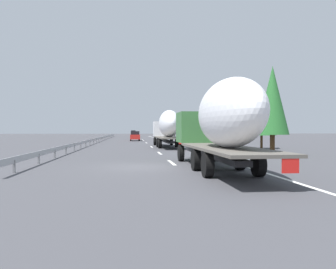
{
  "coord_description": "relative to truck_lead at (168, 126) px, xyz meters",
  "views": [
    {
      "loc": [
        -17.76,
        0.68,
        1.97
      ],
      "look_at": [
        12.24,
        -2.75,
        1.57
      ],
      "focal_mm": 35.22,
      "sensor_mm": 36.0,
      "label": 1
    }
  ],
  "objects": [
    {
      "name": "road_sign",
      "position": [
        17.93,
        -3.1,
        -0.33
      ],
      "size": [
        0.1,
        0.9,
        2.99
      ],
      "color": "gray",
      "rests_on": "ground_plane"
    },
    {
      "name": "lane_stripe_8",
      "position": [
        56.96,
        1.8,
        -2.4
      ],
      "size": [
        3.2,
        0.2,
        0.01
      ],
      "primitive_type": "cube",
      "color": "white",
      "rests_on": "ground_plane"
    },
    {
      "name": "truck_trailing",
      "position": [
        -22.32,
        -0.0,
        0.01
      ],
      "size": [
        13.42,
        2.55,
        4.21
      ],
      "color": "#387038",
      "rests_on": "ground_plane"
    },
    {
      "name": "tree_0",
      "position": [
        -12.93,
        -6.85,
        1.89
      ],
      "size": [
        2.55,
        2.55,
        7.03
      ],
      "color": "#472D19",
      "rests_on": "ground_plane"
    },
    {
      "name": "lane_stripe_1",
      "position": [
        -9.71,
        1.8,
        -2.4
      ],
      "size": [
        3.2,
        0.2,
        0.01
      ],
      "primitive_type": "cube",
      "color": "white",
      "rests_on": "ground_plane"
    },
    {
      "name": "lane_stripe_4",
      "position": [
        25.08,
        1.8,
        -2.4
      ],
      "size": [
        3.2,
        0.2,
        0.01
      ],
      "primitive_type": "cube",
      "color": "white",
      "rests_on": "ground_plane"
    },
    {
      "name": "tree_4",
      "position": [
        -2.78,
        -7.34,
        1.75
      ],
      "size": [
        2.78,
        2.78,
        6.44
      ],
      "color": "#472D19",
      "rests_on": "ground_plane"
    },
    {
      "name": "tree_3",
      "position": [
        51.28,
        -7.58,
        1.44
      ],
      "size": [
        3.31,
        3.31,
        6.39
      ],
      "color": "#472D19",
      "rests_on": "ground_plane"
    },
    {
      "name": "tree_1",
      "position": [
        18.04,
        -9.09,
        1.11
      ],
      "size": [
        3.15,
        3.15,
        5.68
      ],
      "color": "#472D19",
      "rests_on": "ground_plane"
    },
    {
      "name": "lane_stripe_0",
      "position": [
        -17.99,
        1.8,
        -2.4
      ],
      "size": [
        3.2,
        0.2,
        0.01
      ],
      "primitive_type": "cube",
      "color": "white",
      "rests_on": "ground_plane"
    },
    {
      "name": "car_red_compact",
      "position": [
        23.5,
        3.44,
        -1.49
      ],
      "size": [
        4.48,
        1.8,
        1.8
      ],
      "color": "red",
      "rests_on": "ground_plane"
    },
    {
      "name": "guardrail_median",
      "position": [
        23.01,
        9.6,
        -1.83
      ],
      "size": [
        94.0,
        0.1,
        0.76
      ],
      "color": "#9EA0A5",
      "rests_on": "ground_plane"
    },
    {
      "name": "ground_plane",
      "position": [
        20.01,
        3.6,
        -2.41
      ],
      "size": [
        260.0,
        260.0,
        0.0
      ],
      "primitive_type": "plane",
      "color": "#424247"
    },
    {
      "name": "lane_stripe_7",
      "position": [
        54.83,
        1.8,
        -2.4
      ],
      "size": [
        3.2,
        0.2,
        0.01
      ],
      "primitive_type": "cube",
      "color": "white",
      "rests_on": "ground_plane"
    },
    {
      "name": "lane_stripe_3",
      "position": [
        13.47,
        1.8,
        -2.4
      ],
      "size": [
        3.2,
        0.2,
        0.01
      ],
      "primitive_type": "cube",
      "color": "white",
      "rests_on": "ground_plane"
    },
    {
      "name": "lane_stripe_2",
      "position": [
        1.06,
        1.8,
        -2.4
      ],
      "size": [
        3.2,
        0.2,
        0.01
      ],
      "primitive_type": "cube",
      "color": "white",
      "rests_on": "ground_plane"
    },
    {
      "name": "lane_stripe_6",
      "position": [
        30.83,
        1.8,
        -2.4
      ],
      "size": [
        3.2,
        0.2,
        0.01
      ],
      "primitive_type": "cube",
      "color": "white",
      "rests_on": "ground_plane"
    },
    {
      "name": "tree_2",
      "position": [
        12.55,
        -9.27,
        1.67
      ],
      "size": [
        3.69,
        3.69,
        6.19
      ],
      "color": "#472D19",
      "rests_on": "ground_plane"
    },
    {
      "name": "edge_line_right",
      "position": [
        25.01,
        -1.9,
        -2.4
      ],
      "size": [
        110.0,
        0.2,
        0.01
      ],
      "primitive_type": "cube",
      "color": "white",
      "rests_on": "ground_plane"
    },
    {
      "name": "truck_lead",
      "position": [
        0.0,
        0.0,
        0.0
      ],
      "size": [
        13.92,
        2.55,
        4.2
      ],
      "color": "silver",
      "rests_on": "ground_plane"
    },
    {
      "name": "car_silver_hatch",
      "position": [
        74.53,
        3.3,
        -1.45
      ],
      "size": [
        4.57,
        1.75,
        1.92
      ],
      "color": "#ADB2B7",
      "rests_on": "ground_plane"
    },
    {
      "name": "lane_stripe_5",
      "position": [
        28.94,
        1.8,
        -2.4
      ],
      "size": [
        3.2,
        0.2,
        0.01
      ],
      "primitive_type": "cube",
      "color": "white",
      "rests_on": "ground_plane"
    },
    {
      "name": "tree_5",
      "position": [
        -4.12,
        -9.59,
        1.4
      ],
      "size": [
        3.04,
        3.04,
        6.2
      ],
      "color": "#472D19",
      "rests_on": "ground_plane"
    }
  ]
}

